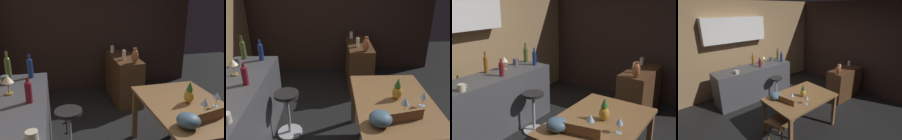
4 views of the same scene
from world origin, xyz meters
TOP-DOWN VIEW (x-y plane):
  - wall_side_right at (2.55, 0.30)m, footprint 0.10×4.40m
  - dining_table at (-0.12, -0.42)m, footprint 1.32×0.88m
  - sideboard_cabinet at (1.78, -0.24)m, footprint 1.10×0.44m
  - bar_stool at (0.25, 0.88)m, footprint 0.34×0.34m
  - wine_glass_left at (-0.24, -0.70)m, footprint 0.07×0.07m
  - wine_glass_right at (-0.38, -0.45)m, footprint 0.08×0.08m
  - pineapple_centerpiece at (-0.08, -0.46)m, footprint 0.11×0.11m
  - fruit_bowl at (-0.55, -0.17)m, footprint 0.22×0.22m
  - wine_bottle_ruby at (0.01, 1.26)m, footprint 0.07×0.07m
  - wine_bottle_cobalt at (0.77, 1.29)m, footprint 0.07×0.07m
  - wine_bottle_olive at (0.84, 1.56)m, footprint 0.07×0.07m
  - cup_cream at (-0.69, 1.19)m, footprint 0.13×0.09m
  - cup_slate at (0.59, 1.56)m, footprint 0.13×0.09m
  - counter_lamp at (0.26, 1.48)m, footprint 0.12×0.12m
  - pillar_candle_tall at (1.57, -0.19)m, footprint 0.06×0.06m
  - pillar_candle_short at (2.13, -0.12)m, footprint 0.07×0.07m
  - vase_copper at (1.33, -0.30)m, footprint 0.12×0.12m

SIDE VIEW (x-z plane):
  - bar_stool at x=0.25m, z-range 0.02..0.66m
  - sideboard_cabinet at x=1.78m, z-range 0.00..0.82m
  - dining_table at x=-0.12m, z-range 0.28..1.02m
  - fruit_bowl at x=-0.55m, z-range 0.74..0.87m
  - pineapple_centerpiece at x=-0.08m, z-range 0.72..0.98m
  - wine_glass_left at x=-0.24m, z-range 0.78..0.95m
  - wine_glass_right at x=-0.38m, z-range 0.79..0.98m
  - pillar_candle_short at x=2.13m, z-range 0.81..0.96m
  - pillar_candle_tall at x=1.57m, z-range 0.81..1.00m
  - vase_copper at x=1.33m, z-range 0.81..1.07m
  - cup_cream at x=-0.69m, z-range 0.90..0.99m
  - cup_slate at x=0.59m, z-range 0.90..1.01m
  - wine_bottle_ruby at x=0.01m, z-range 0.89..1.15m
  - wine_bottle_cobalt at x=0.77m, z-range 0.89..1.19m
  - wine_bottle_olive at x=0.84m, z-range 0.88..1.22m
  - counter_lamp at x=0.26m, z-range 0.95..1.16m
  - wall_side_right at x=2.55m, z-range 0.00..2.60m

